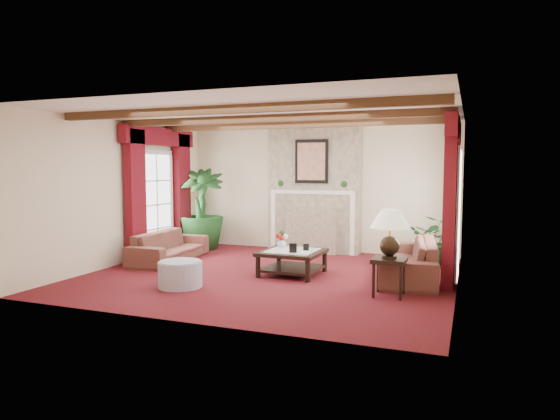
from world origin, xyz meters
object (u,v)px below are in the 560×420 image
at_px(sofa_right, 408,252).
at_px(ottoman, 180,274).
at_px(coffee_table, 292,263).
at_px(potted_palm, 201,226).
at_px(sofa_left, 169,241).
at_px(side_table, 389,277).

bearing_deg(sofa_right, ottoman, -66.25).
xyz_separation_m(sofa_right, coffee_table, (-1.88, -0.43, -0.22)).
bearing_deg(potted_palm, sofa_left, -84.61).
bearing_deg(potted_palm, side_table, -29.86).
bearing_deg(sofa_left, sofa_right, -91.73).
distance_m(sofa_right, ottoman, 3.71).
height_order(sofa_right, ottoman, sofa_right).
xyz_separation_m(sofa_right, side_table, (-0.12, -1.27, -0.16)).
xyz_separation_m(sofa_left, ottoman, (1.36, -1.76, -0.19)).
bearing_deg(sofa_left, potted_palm, 2.13).
height_order(sofa_left, sofa_right, sofa_right).
height_order(side_table, ottoman, side_table).
bearing_deg(side_table, sofa_left, 165.45).
relative_size(potted_palm, side_table, 3.77).
height_order(sofa_left, ottoman, sofa_left).
relative_size(sofa_right, ottoman, 3.37).
bearing_deg(potted_palm, ottoman, -65.11).
height_order(sofa_right, coffee_table, sofa_right).
distance_m(sofa_right, coffee_table, 1.94).
height_order(potted_palm, side_table, potted_palm).
xyz_separation_m(coffee_table, side_table, (1.76, -0.84, 0.07)).
bearing_deg(ottoman, potted_palm, 114.89).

